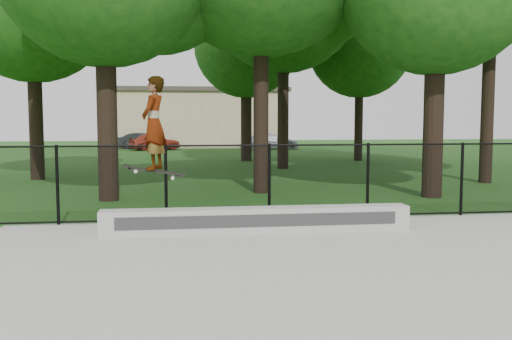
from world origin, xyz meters
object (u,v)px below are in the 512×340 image
(car_b, at_px, (144,141))
(grind_ledge, at_px, (258,220))
(car_a, at_px, (155,142))
(skater_airborne, at_px, (154,125))
(car_c, at_px, (271,141))

(car_b, bearing_deg, grind_ledge, -156.74)
(car_a, relative_size, skater_airborne, 1.95)
(grind_ledge, distance_m, car_c, 28.85)
(grind_ledge, bearing_deg, skater_airborne, -175.08)
(car_a, bearing_deg, grind_ledge, 163.15)
(car_a, xyz_separation_m, car_b, (-0.82, 1.63, -0.01))
(car_a, height_order, car_b, car_a)
(car_c, height_order, skater_airborne, skater_airborne)
(grind_ledge, bearing_deg, car_c, 80.32)
(car_a, distance_m, car_c, 7.76)
(car_a, xyz_separation_m, skater_airborne, (1.15, -28.51, 1.37))
(car_b, height_order, skater_airborne, skater_airborne)
(car_c, xyz_separation_m, skater_airborne, (-6.61, -28.59, 1.39))
(car_c, bearing_deg, grind_ledge, 173.79)
(car_b, relative_size, skater_airborne, 1.79)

